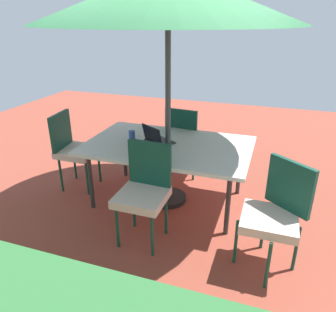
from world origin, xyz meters
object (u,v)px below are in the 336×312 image
object	(u,v)px
laptop	(157,139)
cup	(132,135)
chair_east	(73,147)
chair_north	(144,189)
dining_table	(168,148)
chair_northwest	(275,212)
chair_south	(185,137)

from	to	relation	value
laptop	cup	xyz separation A→B (m)	(0.32, -0.00, 0.01)
chair_east	chair_north	size ratio (longest dim) A/B	1.00
dining_table	chair_northwest	world-z (taller)	chair_northwest
dining_table	laptop	distance (m)	0.16
chair_northwest	chair_south	xyz separation A→B (m)	(1.23, -1.50, 0.00)
dining_table	chair_east	xyz separation A→B (m)	(1.25, 0.04, -0.13)
chair_east	laptop	size ratio (longest dim) A/B	2.44
dining_table	laptop	xyz separation A→B (m)	(0.13, -0.00, 0.09)
chair_northwest	laptop	world-z (taller)	chair_northwest
dining_table	chair_north	xyz separation A→B (m)	(-0.01, 0.74, -0.13)
dining_table	cup	world-z (taller)	cup
chair_northwest	cup	distance (m)	1.85
chair_east	cup	xyz separation A→B (m)	(-0.80, -0.05, 0.23)
dining_table	laptop	size ratio (longest dim) A/B	4.64
chair_east	laptop	xyz separation A→B (m)	(-1.12, -0.04, 0.23)
chair_south	laptop	xyz separation A→B (m)	(0.12, 0.74, 0.23)
chair_east	cup	world-z (taller)	chair_east
chair_northwest	cup	world-z (taller)	chair_northwest
dining_table	chair_northwest	bearing A→B (deg)	148.30
cup	laptop	bearing A→B (deg)	179.15
dining_table	chair_northwest	xyz separation A→B (m)	(-1.22, 0.75, -0.13)
chair_east	laptop	bearing A→B (deg)	-93.90
dining_table	chair_north	distance (m)	0.76
chair_north	laptop	size ratio (longest dim) A/B	2.44
chair_northwest	chair_south	world-z (taller)	same
chair_north	chair_south	bearing A→B (deg)	92.44
chair_northwest	chair_north	xyz separation A→B (m)	(1.20, -0.01, 0.00)
chair_northwest	chair_south	size ratio (longest dim) A/B	1.00
chair_north	cup	distance (m)	0.92
chair_north	cup	world-z (taller)	chair_north
chair_northwest	chair_north	size ratio (longest dim) A/B	1.00
dining_table	cup	xyz separation A→B (m)	(0.45, -0.01, 0.10)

